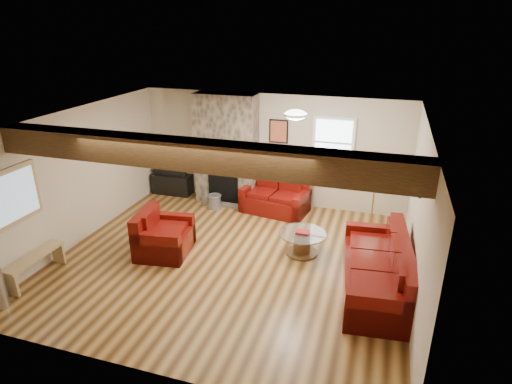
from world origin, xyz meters
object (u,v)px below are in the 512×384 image
at_px(coffee_table, 302,243).
at_px(floor_lamp, 377,166).
at_px(television, 171,165).
at_px(sofa_three, 376,266).
at_px(armchair_red, 164,232).
at_px(tv_cabinet, 172,184).
at_px(loveseat, 275,196).

relative_size(coffee_table, floor_lamp, 0.53).
bearing_deg(television, floor_lamp, -7.52).
distance_m(sofa_three, armchair_red, 3.71).
bearing_deg(tv_cabinet, television, 0.00).
xyz_separation_m(coffee_table, floor_lamp, (1.13, 1.31, 1.16)).
height_order(loveseat, armchair_red, armchair_red).
xyz_separation_m(loveseat, television, (-2.67, 0.30, 0.36)).
height_order(sofa_three, coffee_table, sofa_three).
distance_m(sofa_three, television, 5.64).
height_order(coffee_table, tv_cabinet, tv_cabinet).
height_order(coffee_table, floor_lamp, floor_lamp).
height_order(armchair_red, television, television).
distance_m(armchair_red, television, 2.92).
relative_size(sofa_three, television, 2.64).
bearing_deg(armchair_red, loveseat, -40.19).
relative_size(loveseat, television, 1.65).
height_order(loveseat, tv_cabinet, loveseat).
distance_m(loveseat, coffee_table, 1.90).
bearing_deg(tv_cabinet, armchair_red, -65.10).
relative_size(loveseat, armchair_red, 1.42).
bearing_deg(tv_cabinet, floor_lamp, -7.52).
bearing_deg(armchair_red, sofa_three, -99.76).
relative_size(armchair_red, television, 1.16).
xyz_separation_m(sofa_three, loveseat, (-2.26, 2.43, -0.06)).
xyz_separation_m(tv_cabinet, television, (0.00, 0.00, 0.49)).
bearing_deg(tv_cabinet, loveseat, -6.41).
distance_m(coffee_table, tv_cabinet, 4.11).
distance_m(sofa_three, floor_lamp, 2.30).
height_order(sofa_three, floor_lamp, floor_lamp).
bearing_deg(loveseat, armchair_red, -113.04).
bearing_deg(loveseat, television, -177.53).
bearing_deg(coffee_table, armchair_red, -163.97).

